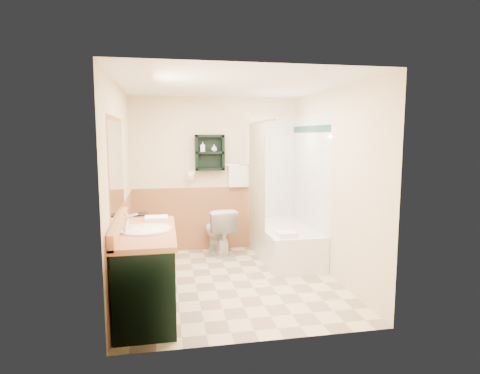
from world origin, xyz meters
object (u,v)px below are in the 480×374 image
object	(u,v)px
soap_bottle_b	(214,149)
toilet	(218,231)
vanity	(147,272)
bathtub	(285,243)
vanity_book	(134,207)
wall_shelf	(210,153)
hair_dryer	(190,175)
soap_bottle_a	(203,149)

from	to	relation	value
soap_bottle_b	toilet	bearing A→B (deg)	-80.97
vanity	bathtub	xyz separation A→B (m)	(1.92, 1.45, -0.19)
toilet	vanity_book	xyz separation A→B (m)	(-1.16, -1.09, 0.61)
vanity_book	soap_bottle_b	xyz separation A→B (m)	(1.13, 1.28, 0.64)
wall_shelf	bathtub	size ratio (longest dim) A/B	0.37
hair_dryer	soap_bottle_a	distance (m)	0.45
toilet	soap_bottle_a	bearing A→B (deg)	-52.45
hair_dryer	soap_bottle_b	size ratio (longest dim) A/B	2.25
hair_dryer	bathtub	distance (m)	1.77
vanity	toilet	bearing A→B (deg)	62.58
hair_dryer	bathtub	bearing A→B (deg)	-27.33
wall_shelf	hair_dryer	world-z (taller)	wall_shelf
vanity_book	soap_bottle_a	distance (m)	1.72
hair_dryer	vanity	xyz separation A→B (m)	(-0.59, -2.14, -0.77)
soap_bottle_a	hair_dryer	bearing A→B (deg)	171.17
vanity_book	soap_bottle_b	size ratio (longest dim) A/B	1.91
bathtub	vanity_book	distance (m)	2.29
wall_shelf	vanity_book	bearing A→B (deg)	-129.49
vanity	soap_bottle_a	world-z (taller)	soap_bottle_a
soap_bottle_a	wall_shelf	bearing A→B (deg)	2.68
vanity_book	vanity	bearing A→B (deg)	-73.99
vanity_book	soap_bottle_a	world-z (taller)	soap_bottle_a
vanity	toilet	xyz separation A→B (m)	(0.99, 1.92, -0.08)
soap_bottle_a	vanity_book	bearing A→B (deg)	-126.65
bathtub	soap_bottle_a	bearing A→B (deg)	149.95
wall_shelf	toilet	world-z (taller)	wall_shelf
hair_dryer	soap_bottle_a	size ratio (longest dim) A/B	1.57
toilet	soap_bottle_a	xyz separation A→B (m)	(-0.21, 0.19, 1.24)
toilet	vanity_book	size ratio (longest dim) A/B	3.57
toilet	vanity_book	distance (m)	1.70
vanity_book	soap_bottle_b	bearing A→B (deg)	53.37
toilet	soap_bottle_b	bearing A→B (deg)	-90.21
wall_shelf	bathtub	distance (m)	1.78
vanity	soap_bottle_b	size ratio (longest dim) A/B	12.78
bathtub	soap_bottle_b	world-z (taller)	soap_bottle_b
wall_shelf	soap_bottle_b	size ratio (longest dim) A/B	5.15
toilet	soap_bottle_b	world-z (taller)	soap_bottle_b
vanity_book	wall_shelf	bearing A→B (deg)	55.23
wall_shelf	bathtub	world-z (taller)	wall_shelf
wall_shelf	soap_bottle_a	xyz separation A→B (m)	(-0.11, -0.01, 0.05)
bathtub	vanity_book	world-z (taller)	vanity_book
wall_shelf	vanity	distance (m)	2.55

